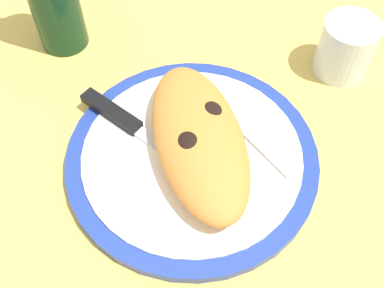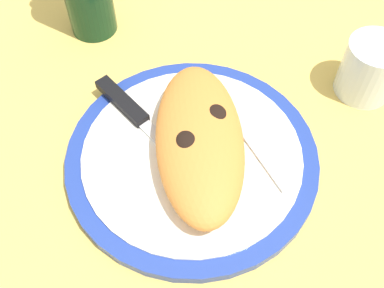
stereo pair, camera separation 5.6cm
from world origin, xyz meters
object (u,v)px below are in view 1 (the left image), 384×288
Objects in this scene: plate at (192,157)px; knife at (131,125)px; fork at (235,123)px; water_glass at (345,51)px; calzone at (198,136)px.

knife is at bearing 37.87° from plate.
fork is 19.85cm from water_glass.
fork is at bearing -75.46° from plate.
water_glass is (5.11, -25.49, -0.79)cm from calzone.
water_glass reaches higher than knife.
fork is at bearing 100.82° from water_glass.
calzone is 26.01cm from water_glass.
calzone is 6.66cm from fork.
plate is 1.86× the size of fork.
plate is 7.31cm from fork.
water_glass is at bearing -79.18° from fork.
knife is (6.99, 5.43, 1.40)cm from plate.
calzone is 3.10× the size of water_glass.
water_glass is (-1.45, -31.86, 1.30)cm from knife.
water_glass is (5.53, -26.43, 2.70)cm from plate.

